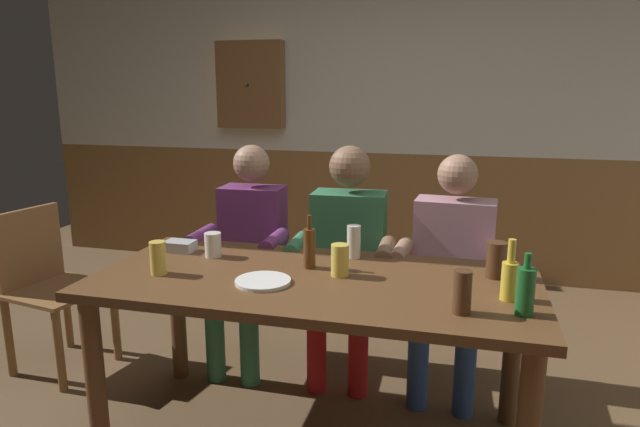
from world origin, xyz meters
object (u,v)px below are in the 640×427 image
object	(u,v)px
bottle_2	(525,290)
pint_glass_3	(213,245)
condiment_caddy	(180,246)
wall_dart_cabinet	(251,85)
pint_glass_0	(496,260)
dining_table	(314,301)
person_0	(248,247)
person_2	(452,263)
person_1	(347,250)
pint_glass_1	(340,260)
pint_glass_4	(462,292)
pint_glass_2	(158,258)
plate_0	(263,281)
chair_empty_near_right	(48,284)
pint_glass_5	(354,242)
bottle_0	(510,278)
bottle_1	(309,247)

from	to	relation	value
bottle_2	pint_glass_3	size ratio (longest dim) A/B	1.96
condiment_caddy	pint_glass_3	distance (m)	0.20
wall_dart_cabinet	pint_glass_0	bearing A→B (deg)	-47.98
dining_table	person_0	world-z (taller)	person_0
person_2	pint_glass_0	distance (m)	0.52
dining_table	person_2	size ratio (longest dim) A/B	1.53
person_1	person_0	bearing A→B (deg)	-0.64
pint_glass_0	pint_glass_1	world-z (taller)	pint_glass_0
pint_glass_4	pint_glass_2	bearing A→B (deg)	174.93
wall_dart_cabinet	dining_table	bearing A→B (deg)	-63.11
person_2	plate_0	distance (m)	1.06
person_2	condiment_caddy	bearing A→B (deg)	22.79
chair_empty_near_right	pint_glass_5	distance (m)	1.72
pint_glass_2	pint_glass_1	bearing A→B (deg)	13.06
pint_glass_1	pint_glass_2	world-z (taller)	pint_glass_2
dining_table	pint_glass_0	size ratio (longest dim) A/B	12.14
pint_glass_4	wall_dart_cabinet	xyz separation A→B (m)	(-1.76, 2.52, 0.71)
bottle_0	pint_glass_3	world-z (taller)	bottle_0
bottle_1	pint_glass_2	distance (m)	0.64
person_2	bottle_0	bearing A→B (deg)	111.17
chair_empty_near_right	pint_glass_2	bearing A→B (deg)	76.52
person_1	pint_glass_5	size ratio (longest dim) A/B	8.00
bottle_0	pint_glass_5	size ratio (longest dim) A/B	1.52
chair_empty_near_right	bottle_0	size ratio (longest dim) A/B	3.79
person_0	plate_0	distance (m)	0.85
person_1	condiment_caddy	size ratio (longest dim) A/B	8.75
dining_table	chair_empty_near_right	world-z (taller)	chair_empty_near_right
pint_glass_1	pint_glass_5	size ratio (longest dim) A/B	0.88
person_1	bottle_1	distance (m)	0.57
person_2	bottle_1	distance (m)	0.82
person_1	chair_empty_near_right	world-z (taller)	person_1
bottle_0	pint_glass_2	size ratio (longest dim) A/B	1.64
pint_glass_3	bottle_0	bearing A→B (deg)	-9.77
pint_glass_2	dining_table	bearing A→B (deg)	10.98
chair_empty_near_right	plate_0	distance (m)	1.49
plate_0	pint_glass_1	xyz separation A→B (m)	(0.28, 0.17, 0.06)
wall_dart_cabinet	bottle_1	bearing A→B (deg)	-62.93
plate_0	pint_glass_3	xyz separation A→B (m)	(-0.35, 0.28, 0.05)
bottle_2	pint_glass_4	distance (m)	0.21
bottle_0	pint_glass_3	bearing A→B (deg)	170.23
pint_glass_4	dining_table	bearing A→B (deg)	158.55
person_0	pint_glass_2	size ratio (longest dim) A/B	8.58
bottle_0	wall_dart_cabinet	bearing A→B (deg)	129.35
bottle_0	pint_glass_0	world-z (taller)	bottle_0
person_1	pint_glass_5	distance (m)	0.39
pint_glass_5	person_2	bearing A→B (deg)	36.88
pint_glass_2	wall_dart_cabinet	bearing A→B (deg)	102.10
pint_glass_0	pint_glass_2	xyz separation A→B (m)	(-1.37, -0.32, -0.00)
chair_empty_near_right	wall_dart_cabinet	bearing A→B (deg)	178.52
person_0	bottle_0	size ratio (longest dim) A/B	5.23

